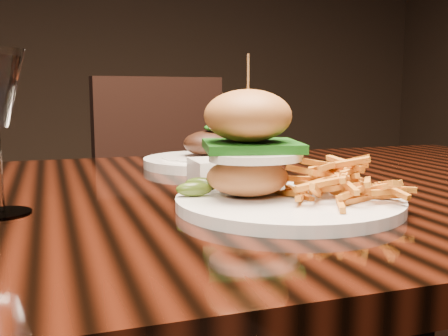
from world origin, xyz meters
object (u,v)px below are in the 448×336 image
object	(u,v)px
dining_table	(214,236)
far_dish	(208,158)
burger_plate	(280,170)
chair_far	(173,202)

from	to	relation	value
dining_table	far_dish	bearing A→B (deg)	75.13
dining_table	burger_plate	size ratio (longest dim) A/B	5.35
far_dish	burger_plate	bearing A→B (deg)	-93.02
burger_plate	dining_table	bearing A→B (deg)	129.52
dining_table	burger_plate	distance (m)	0.20
burger_plate	chair_far	size ratio (longest dim) A/B	0.31
chair_far	burger_plate	bearing A→B (deg)	-103.71
dining_table	far_dish	world-z (taller)	far_dish
dining_table	burger_plate	world-z (taller)	burger_plate
burger_plate	far_dish	xyz separation A→B (m)	(0.02, 0.40, -0.03)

